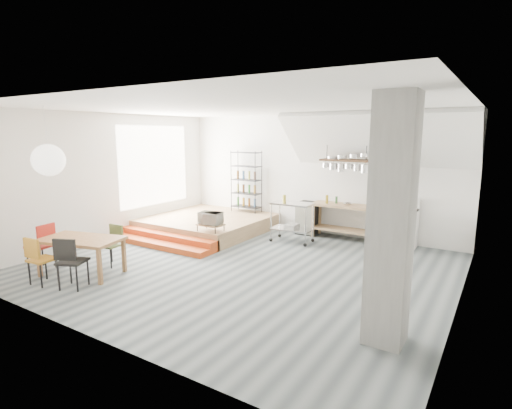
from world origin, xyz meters
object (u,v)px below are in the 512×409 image
Objects in this scene: stove at (403,228)px; dining_table at (81,242)px; mini_fridge at (308,218)px; rolling_cart at (292,217)px.

stove is 0.70× the size of dining_table.
stove is 2.50m from mini_fridge.
mini_fridge is at bearing 51.02° from dining_table.
dining_table is 1.94× the size of mini_fridge.
stove is 2.65m from rolling_cart.
rolling_cart is (-2.47, -0.95, 0.17)m from stove.
rolling_cart is 1.02m from mini_fridge.
stove is 7.10m from dining_table.
rolling_cart is 1.20× the size of mini_fridge.
dining_table is at bearing -132.80° from stove.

